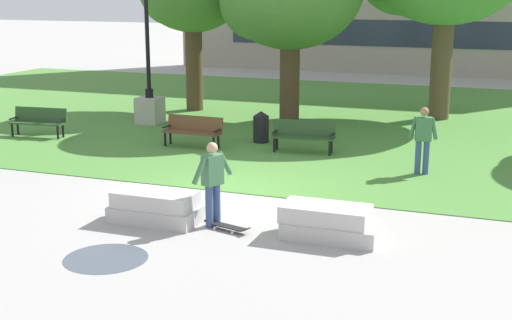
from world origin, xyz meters
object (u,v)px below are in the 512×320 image
Objects in this scene: park_bench_far_left at (304,134)px; person_bystander_near_lawn at (423,137)px; trash_bin at (261,127)px; skateboard at (227,226)px; lamp_post_left at (149,95)px; concrete_block_center at (156,207)px; park_bench_far_right at (193,129)px; concrete_block_left at (329,223)px; park_bench_near_right at (39,120)px; person_skateboarder at (213,179)px.

person_bystander_near_lawn reaches higher than park_bench_far_left.
person_bystander_near_lawn is at bearing -22.96° from trash_bin.
lamp_post_left is (-6.76, 9.39, 0.92)m from skateboard.
concrete_block_center is at bearing -128.98° from person_bystander_near_lawn.
trash_bin reaches higher than park_bench_far_right.
concrete_block_center reaches higher than skateboard.
concrete_block_center is 0.98× the size of concrete_block_left.
concrete_block_center is at bearing -179.58° from skateboard.
park_bench_near_right is 7.08m from trash_bin.
concrete_block_center is 1.74× the size of skateboard.
lamp_post_left reaches higher than concrete_block_center.
park_bench_far_right is at bearing -143.15° from trash_bin.
concrete_block_left is 8.51m from park_bench_far_right.
concrete_block_left is at bearing -69.80° from park_bench_far_left.
person_skateboarder is 0.93× the size of park_bench_far_left.
person_bystander_near_lawn reaches higher than park_bench_near_right.
park_bench_far_right is (5.21, 0.33, 0.00)m from park_bench_near_right.
skateboard is (0.35, -0.14, -0.88)m from person_skateboarder.
person_skateboarder is 6.86m from park_bench_far_left.
concrete_block_center is at bearing -175.65° from concrete_block_left.
person_bystander_near_lawn is (9.77, -3.77, -0.02)m from lamp_post_left.
person_skateboarder is at bearing 158.57° from skateboard.
park_bench_near_right is (-10.96, 5.94, 0.23)m from concrete_block_left.
person_skateboarder is at bearing -121.47° from person_bystander_near_lawn.
concrete_block_left is 8.56m from trash_bin.
concrete_block_center is 0.98× the size of park_bench_near_right.
person_skateboarder is 11.26m from lamp_post_left.
park_bench_near_right is at bearing 145.41° from skateboard.
park_bench_far_right is at bearing 172.46° from person_bystander_near_lawn.
concrete_block_left is 1.00× the size of park_bench_near_right.
park_bench_near_right is at bearing -124.81° from lamp_post_left.
person_skateboarder reaches higher than park_bench_far_right.
concrete_block_center is 7.07m from park_bench_far_left.
person_skateboarder is 10.56m from park_bench_near_right.
park_bench_far_right is at bearing -172.13° from park_bench_far_left.
trash_bin reaches higher than skateboard.
park_bench_far_right is at bearing -43.84° from lamp_post_left.
skateboard is 6.45m from person_bystander_near_lawn.
concrete_block_left is at bearing 4.35° from concrete_block_center.
person_bystander_near_lawn reaches higher than concrete_block_center.
trash_bin is 5.56m from person_bystander_near_lawn.
skateboard is 10.92m from park_bench_near_right.
park_bench_far_left is 3.31m from park_bench_far_right.
trash_bin is at bearing 105.00° from skateboard.
park_bench_far_left is at bearing -26.98° from trash_bin.
park_bench_near_right is 0.38× the size of lamp_post_left.
park_bench_far_right is (-3.77, 6.53, 0.45)m from skateboard.
person_bystander_near_lawn reaches higher than person_skateboarder.
park_bench_far_right is 4.17m from lamp_post_left.
park_bench_near_right is 1.00× the size of park_bench_far_left.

